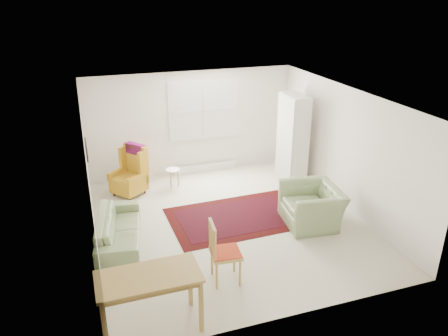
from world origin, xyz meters
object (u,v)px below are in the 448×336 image
object	(u,v)px
sofa	(118,224)
armchair	(312,202)
wingback_chair	(128,171)
coffee_table	(308,211)
stool	(173,178)
desk_chair	(226,252)
desk	(150,302)
cabinet	(293,139)

from	to	relation	value
sofa	armchair	distance (m)	3.66
wingback_chair	coffee_table	bearing A→B (deg)	15.71
stool	sofa	bearing A→B (deg)	-125.52
desk_chair	sofa	bearing A→B (deg)	47.13
stool	desk_chair	bearing A→B (deg)	-89.60
wingback_chair	desk_chair	distance (m)	3.74
wingback_chair	desk	size ratio (longest dim) A/B	0.83
wingback_chair	coffee_table	size ratio (longest dim) A/B	2.30
wingback_chair	desk_chair	world-z (taller)	wingback_chair
armchair	stool	size ratio (longest dim) A/B	2.64
sofa	desk	world-z (taller)	desk
cabinet	desk_chair	world-z (taller)	cabinet
desk_chair	coffee_table	bearing A→B (deg)	-53.01
armchair	coffee_table	distance (m)	0.28
sofa	wingback_chair	bearing A→B (deg)	-3.65
armchair	desk_chair	world-z (taller)	desk_chair
wingback_chair	stool	distance (m)	1.08
cabinet	desk	world-z (taller)	cabinet
desk_chair	armchair	bearing A→B (deg)	-55.39
sofa	desk_chair	xyz separation A→B (m)	(1.46, -1.67, 0.15)
wingback_chair	desk_chair	xyz separation A→B (m)	(1.04, -3.59, -0.04)
desk	desk_chair	xyz separation A→B (m)	(1.28, 0.67, 0.09)
sofa	armchair	xyz separation A→B (m)	(3.62, -0.49, 0.08)
sofa	cabinet	bearing A→B (deg)	-61.43
coffee_table	stool	distance (m)	3.23
sofa	cabinet	xyz separation A→B (m)	(4.19, 1.52, 0.66)
coffee_table	desk_chair	size ratio (longest dim) A/B	0.47
wingback_chair	armchair	bearing A→B (deg)	14.41
coffee_table	cabinet	xyz separation A→B (m)	(0.58, 1.89, 0.83)
stool	desk	xyz separation A→B (m)	(-1.26, -4.36, 0.21)
coffee_table	stool	size ratio (longest dim) A/B	1.11
sofa	desk_chair	size ratio (longest dim) A/B	1.78
sofa	armchair	world-z (taller)	armchair
sofa	cabinet	world-z (taller)	cabinet
wingback_chair	stool	bearing A→B (deg)	56.66
coffee_table	sofa	bearing A→B (deg)	174.17
sofa	desk	size ratio (longest dim) A/B	1.37
stool	desk	distance (m)	4.54
sofa	desk_chair	bearing A→B (deg)	-130.06
armchair	desk	bearing A→B (deg)	-54.50
desk	wingback_chair	bearing A→B (deg)	86.76
coffee_table	stool	world-z (taller)	stool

